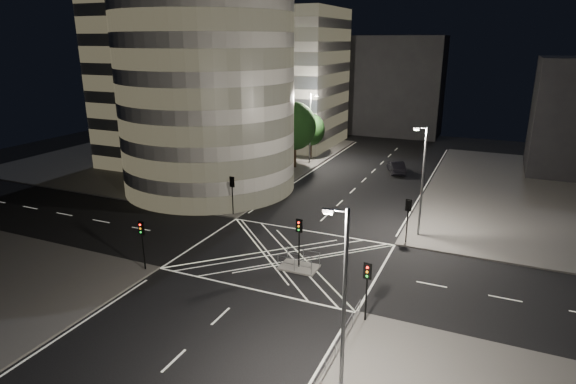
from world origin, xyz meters
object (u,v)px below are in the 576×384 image
at_px(traffic_signal_fr, 408,213).
at_px(traffic_signal_island, 299,234).
at_px(central_island, 299,267).
at_px(traffic_signal_fl, 232,188).
at_px(street_lamp_right_near, 343,300).
at_px(traffic_signal_nl, 142,236).
at_px(street_lamp_left_near, 250,152).
at_px(street_lamp_left_far, 310,126).
at_px(street_lamp_right_far, 422,178).
at_px(sedan, 396,167).
at_px(traffic_signal_nr, 367,281).

relative_size(traffic_signal_fr, traffic_signal_island, 1.00).
bearing_deg(central_island, traffic_signal_fl, 142.46).
distance_m(traffic_signal_fl, street_lamp_right_near, 27.79).
bearing_deg(traffic_signal_nl, traffic_signal_island, 26.14).
xyz_separation_m(traffic_signal_nl, street_lamp_left_near, (-0.64, 18.80, 2.63)).
height_order(traffic_signal_fr, street_lamp_left_far, street_lamp_left_far).
xyz_separation_m(central_island, street_lamp_left_near, (-11.44, 13.50, 5.47)).
bearing_deg(traffic_signal_nl, street_lamp_right_far, 40.91).
bearing_deg(traffic_signal_fl, central_island, -37.54).
xyz_separation_m(street_lamp_left_near, street_lamp_left_far, (0.00, 18.00, 0.00)).
distance_m(traffic_signal_island, street_lamp_left_far, 33.61).
relative_size(traffic_signal_fr, street_lamp_right_near, 0.40).
relative_size(street_lamp_left_near, street_lamp_right_far, 1.00).
distance_m(traffic_signal_fr, street_lamp_right_far, 3.48).
distance_m(traffic_signal_island, street_lamp_right_far, 13.13).
bearing_deg(sedan, traffic_signal_nr, 76.70).
xyz_separation_m(central_island, traffic_signal_island, (0.00, 0.00, 2.84)).
bearing_deg(traffic_signal_island, street_lamp_right_near, -59.25).
distance_m(street_lamp_left_far, street_lamp_right_near, 47.88).
bearing_deg(traffic_signal_nr, sedan, 98.88).
distance_m(traffic_signal_nl, street_lamp_right_far, 24.27).
xyz_separation_m(traffic_signal_fl, sedan, (11.81, 23.45, -2.08)).
xyz_separation_m(traffic_signal_fr, sedan, (-5.79, 23.45, -2.08)).
xyz_separation_m(traffic_signal_fl, street_lamp_left_far, (-0.64, 23.20, 2.63)).
xyz_separation_m(central_island, street_lamp_right_far, (7.44, 10.50, 5.47)).
relative_size(traffic_signal_fl, sedan, 0.79).
bearing_deg(traffic_signal_fl, street_lamp_left_far, 91.57).
bearing_deg(sedan, traffic_signal_nl, 50.14).
xyz_separation_m(traffic_signal_nr, street_lamp_left_near, (-18.24, 18.80, 2.63)).
relative_size(traffic_signal_nl, street_lamp_left_near, 0.40).
relative_size(traffic_signal_nr, street_lamp_right_near, 0.40).
height_order(traffic_signal_fl, street_lamp_right_far, street_lamp_right_far).
relative_size(traffic_signal_nr, sedan, 0.79).
bearing_deg(traffic_signal_fl, traffic_signal_fr, 0.00).
bearing_deg(street_lamp_right_near, street_lamp_right_far, 90.00).
xyz_separation_m(traffic_signal_nr, street_lamp_left_far, (-18.24, 36.80, 2.63)).
xyz_separation_m(traffic_signal_fr, street_lamp_right_near, (0.64, -20.80, 2.63)).
relative_size(traffic_signal_fl, traffic_signal_fr, 1.00).
bearing_deg(traffic_signal_fr, sedan, 103.87).
bearing_deg(street_lamp_right_far, traffic_signal_nr, -92.30).
relative_size(traffic_signal_fr, street_lamp_left_far, 0.40).
bearing_deg(street_lamp_left_far, street_lamp_right_near, -66.79).
relative_size(central_island, traffic_signal_island, 0.75).
bearing_deg(traffic_signal_island, street_lamp_left_near, 130.27).
bearing_deg(sedan, traffic_signal_fr, 81.68).
distance_m(traffic_signal_nl, street_lamp_left_near, 18.99).
bearing_deg(street_lamp_left_far, sedan, 1.17).
distance_m(traffic_signal_fl, sedan, 26.34).
height_order(street_lamp_right_far, street_lamp_right_near, same).
height_order(central_island, street_lamp_right_near, street_lamp_right_near).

